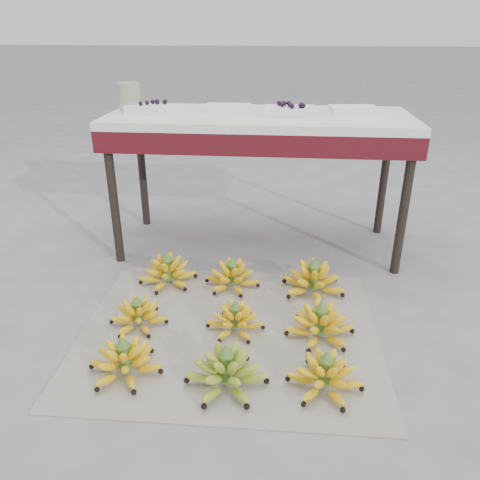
# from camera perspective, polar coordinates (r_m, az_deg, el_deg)

# --- Properties ---
(ground) EXTENTS (60.00, 60.00, 0.00)m
(ground) POSITION_cam_1_polar(r_m,az_deg,el_deg) (1.98, -0.74, -12.35)
(ground) COLOR slate
(ground) RESTS_ON ground
(newspaper_mat) EXTENTS (1.26, 1.06, 0.01)m
(newspaper_mat) POSITION_cam_1_polar(r_m,az_deg,el_deg) (2.03, -1.34, -11.04)
(newspaper_mat) COLOR silver
(newspaper_mat) RESTS_ON ground
(bunch_front_left) EXTENTS (0.34, 0.34, 0.17)m
(bunch_front_left) POSITION_cam_1_polar(r_m,az_deg,el_deg) (1.83, -13.87, -14.13)
(bunch_front_left) COLOR yellow
(bunch_front_left) RESTS_ON newspaper_mat
(bunch_front_center) EXTENTS (0.30, 0.30, 0.18)m
(bunch_front_center) POSITION_cam_1_polar(r_m,az_deg,el_deg) (1.73, -1.66, -15.76)
(bunch_front_center) COLOR #67991C
(bunch_front_center) RESTS_ON newspaper_mat
(bunch_front_right) EXTENTS (0.34, 0.34, 0.16)m
(bunch_front_right) POSITION_cam_1_polar(r_m,az_deg,el_deg) (1.75, 10.32, -15.97)
(bunch_front_right) COLOR yellow
(bunch_front_right) RESTS_ON newspaper_mat
(bunch_mid_left) EXTENTS (0.30, 0.30, 0.15)m
(bunch_mid_left) POSITION_cam_1_polar(r_m,az_deg,el_deg) (2.08, -12.30, -8.97)
(bunch_mid_left) COLOR yellow
(bunch_mid_left) RESTS_ON newspaper_mat
(bunch_mid_center) EXTENTS (0.29, 0.29, 0.15)m
(bunch_mid_center) POSITION_cam_1_polar(r_m,az_deg,el_deg) (2.01, -0.58, -9.74)
(bunch_mid_center) COLOR yellow
(bunch_mid_center) RESTS_ON newspaper_mat
(bunch_mid_right) EXTENTS (0.36, 0.36, 0.17)m
(bunch_mid_right) POSITION_cam_1_polar(r_m,az_deg,el_deg) (1.99, 9.75, -10.10)
(bunch_mid_right) COLOR yellow
(bunch_mid_right) RESTS_ON newspaper_mat
(bunch_back_left) EXTENTS (0.30, 0.30, 0.17)m
(bunch_back_left) POSITION_cam_1_polar(r_m,az_deg,el_deg) (2.38, -8.78, -3.92)
(bunch_back_left) COLOR yellow
(bunch_back_left) RESTS_ON newspaper_mat
(bunch_back_center) EXTENTS (0.31, 0.31, 0.16)m
(bunch_back_center) POSITION_cam_1_polar(r_m,az_deg,el_deg) (2.32, -0.97, -4.48)
(bunch_back_center) COLOR yellow
(bunch_back_center) RESTS_ON newspaper_mat
(bunch_back_right) EXTENTS (0.39, 0.39, 0.19)m
(bunch_back_right) POSITION_cam_1_polar(r_m,az_deg,el_deg) (2.30, 8.91, -4.88)
(bunch_back_right) COLOR yellow
(bunch_back_right) RESTS_ON newspaper_mat
(vendor_table) EXTENTS (1.60, 0.64, 0.77)m
(vendor_table) POSITION_cam_1_polar(r_m,az_deg,el_deg) (2.57, 2.32, 13.19)
(vendor_table) COLOR black
(vendor_table) RESTS_ON ground
(tray_far_left) EXTENTS (0.27, 0.22, 0.06)m
(tray_far_left) POSITION_cam_1_polar(r_m,az_deg,el_deg) (2.62, -10.58, 15.47)
(tray_far_left) COLOR silver
(tray_far_left) RESTS_ON vendor_table
(tray_left) EXTENTS (0.24, 0.17, 0.04)m
(tray_left) POSITION_cam_1_polar(r_m,az_deg,el_deg) (2.59, -1.51, 15.70)
(tray_left) COLOR silver
(tray_left) RESTS_ON vendor_table
(tray_right) EXTENTS (0.26, 0.19, 0.07)m
(tray_right) POSITION_cam_1_polar(r_m,az_deg,el_deg) (2.51, 6.17, 15.40)
(tray_right) COLOR silver
(tray_right) RESTS_ON vendor_table
(tray_far_right) EXTENTS (0.26, 0.20, 0.04)m
(tray_far_right) POSITION_cam_1_polar(r_m,az_deg,el_deg) (2.61, 13.72, 15.10)
(tray_far_right) COLOR silver
(tray_far_right) RESTS_ON vendor_table
(glass_jar) EXTENTS (0.14, 0.14, 0.15)m
(glass_jar) POSITION_cam_1_polar(r_m,az_deg,el_deg) (2.70, -13.28, 16.62)
(glass_jar) COLOR beige
(glass_jar) RESTS_ON vendor_table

